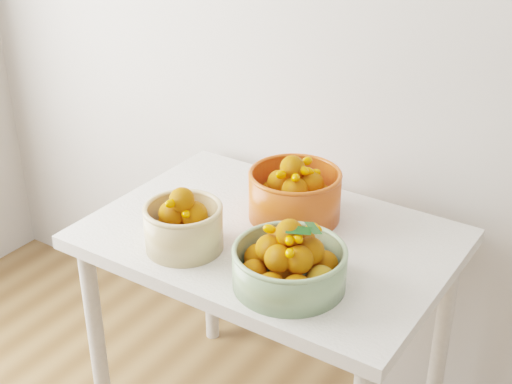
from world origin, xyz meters
TOP-DOWN VIEW (x-y plane):
  - table at (-0.42, 1.60)m, footprint 1.00×0.70m
  - bowl_cream at (-0.57, 1.41)m, footprint 0.23×0.23m
  - bowl_green at (-0.24, 1.41)m, footprint 0.30×0.30m
  - bowl_orange at (-0.41, 1.72)m, footprint 0.30×0.30m

SIDE VIEW (x-z plane):
  - table at x=-0.42m, z-range 0.28..1.03m
  - bowl_green at x=-0.24m, z-range 0.72..0.91m
  - bowl_cream at x=-0.57m, z-range 0.73..0.91m
  - bowl_orange at x=-0.41m, z-range 0.73..0.92m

